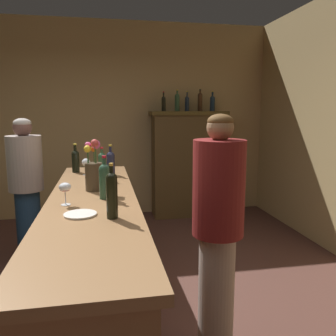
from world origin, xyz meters
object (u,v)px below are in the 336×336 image
at_px(display_cabinet, 188,162).
at_px(wine_glass_front, 86,163).
at_px(cheese_plate, 80,214).
at_px(display_bottle_right, 212,103).
at_px(bar_counter, 95,263).
at_px(bartender, 218,225).
at_px(display_bottle_left, 164,103).
at_px(wine_bottle_chardonnay, 112,193).
at_px(wine_bottle_riesling, 76,160).
at_px(patron_in_navy, 26,186).
at_px(wine_bottle_pinot, 105,179).
at_px(display_bottle_midright, 200,101).
at_px(flower_arrangement, 94,171).
at_px(wine_bottle_merlot, 102,165).
at_px(wine_bottle_syrah, 111,162).
at_px(wine_glass_mid, 65,188).
at_px(display_bottle_midleft, 177,101).
at_px(display_bottle_center, 187,103).

xyz_separation_m(display_cabinet, wine_glass_front, (-1.44, -1.72, 0.28)).
distance_m(cheese_plate, display_bottle_right, 3.63).
relative_size(bar_counter, wine_glass_front, 17.33).
bearing_deg(bartender, wine_glass_front, -61.28).
height_order(display_cabinet, display_bottle_left, display_bottle_left).
height_order(wine_bottle_chardonnay, cheese_plate, wine_bottle_chardonnay).
height_order(wine_bottle_riesling, wine_glass_front, wine_bottle_riesling).
bearing_deg(patron_in_navy, wine_bottle_pinot, 2.30).
xyz_separation_m(wine_bottle_riesling, wine_bottle_chardonnay, (0.32, -1.61, 0.02)).
xyz_separation_m(wine_bottle_pinot, display_bottle_midright, (1.45, 2.69, 0.62)).
bearing_deg(wine_bottle_riesling, flower_arrangement, -76.86).
xyz_separation_m(display_cabinet, display_bottle_right, (0.38, 0.00, 0.90)).
distance_m(wine_bottle_chardonnay, flower_arrangement, 0.76).
distance_m(display_bottle_midright, patron_in_navy, 2.81).
relative_size(wine_bottle_riesling, cheese_plate, 1.50).
bearing_deg(wine_bottle_merlot, wine_bottle_chardonnay, -87.33).
xyz_separation_m(cheese_plate, display_bottle_right, (1.80, 3.07, 0.74)).
bearing_deg(wine_glass_front, wine_bottle_syrah, -8.64).
xyz_separation_m(flower_arrangement, display_bottle_right, (1.73, 2.41, 0.59)).
bearing_deg(wine_bottle_merlot, wine_bottle_syrah, 69.37).
xyz_separation_m(display_cabinet, flower_arrangement, (-1.35, -2.41, 0.32)).
xyz_separation_m(display_cabinet, cheese_plate, (-1.42, -3.07, 0.17)).
relative_size(wine_bottle_syrah, patron_in_navy, 0.19).
relative_size(wine_glass_mid, display_bottle_right, 0.51).
xyz_separation_m(bar_counter, flower_arrangement, (0.01, 0.24, 0.65)).
relative_size(wine_bottle_syrah, cheese_plate, 1.51).
distance_m(wine_bottle_merlot, display_bottle_left, 2.25).
xyz_separation_m(wine_bottle_syrah, bartender, (0.66, -1.30, -0.25)).
bearing_deg(display_bottle_midleft, flower_arrangement, -116.13).
height_order(wine_bottle_riesling, display_bottle_midright, display_bottle_midright).
distance_m(wine_bottle_chardonnay, display_bottle_left, 3.32).
relative_size(wine_bottle_pinot, display_bottle_midleft, 0.97).
relative_size(display_cabinet, wine_glass_front, 9.92).
bearing_deg(cheese_plate, bartender, 0.89).
relative_size(wine_bottle_riesling, display_bottle_center, 0.99).
distance_m(wine_bottle_merlot, display_bottle_center, 2.42).
bearing_deg(wine_bottle_merlot, bar_counter, -96.18).
height_order(wine_bottle_pinot, wine_bottle_chardonnay, wine_bottle_chardonnay).
xyz_separation_m(display_cabinet, wine_bottle_pinot, (-1.27, -2.69, 0.30)).
xyz_separation_m(wine_bottle_chardonnay, patron_in_navy, (-0.84, 1.76, -0.30)).
bearing_deg(wine_glass_front, cheese_plate, -89.06).
xyz_separation_m(cheese_plate, display_bottle_left, (1.05, 3.07, 0.73)).
bearing_deg(display_bottle_midright, wine_bottle_pinot, -118.42).
distance_m(wine_bottle_riesling, display_bottle_midleft, 2.17).
height_order(bar_counter, display_bottle_midleft, display_bottle_midleft).
relative_size(display_cabinet, patron_in_navy, 1.04).
distance_m(display_bottle_midleft, display_bottle_right, 0.55).
relative_size(display_bottle_right, bartender, 0.19).
distance_m(wine_bottle_syrah, bartender, 1.48).
relative_size(display_cabinet, wine_bottle_pinot, 5.22).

